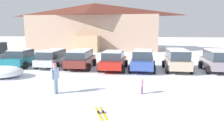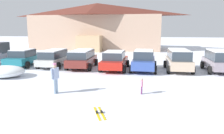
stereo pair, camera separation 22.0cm
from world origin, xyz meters
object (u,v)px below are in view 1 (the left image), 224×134
parked_beige_suv (177,59)px  skier_child_in_pink_snowsuit (142,85)px  parked_silver_wagon (52,58)px  parked_blue_hatchback (143,60)px  parked_grey_wagon (217,60)px  pair_of_skis (101,113)px  skier_adult_in_blue_parka (55,77)px  parked_teal_hatchback (22,58)px  ski_lodge (95,26)px  parked_red_sedan (113,60)px  parked_maroon_van (81,58)px  plowed_snow_pile (2,72)px

parked_beige_suv → skier_child_in_pink_snowsuit: size_ratio=4.81×
parked_silver_wagon → parked_blue_hatchback: (8.15, -0.65, 0.02)m
parked_blue_hatchback → skier_child_in_pink_snowsuit: size_ratio=4.84×
parked_grey_wagon → pair_of_skis: size_ratio=2.77×
skier_adult_in_blue_parka → parked_teal_hatchback: bearing=129.2°
parked_beige_suv → ski_lodge: bearing=120.6°
parked_teal_hatchback → parked_beige_suv: bearing=-1.3°
ski_lodge → parked_red_sedan: bearing=-73.5°
ski_lodge → pair_of_skis: ski_lodge is taller
parked_maroon_van → plowed_snow_pile: bearing=-136.5°
parked_beige_suv → parked_silver_wagon: bearing=178.3°
parked_maroon_van → plowed_snow_pile: size_ratio=1.45×
parked_teal_hatchback → parked_maroon_van: bearing=-2.3°
parked_maroon_van → parked_grey_wagon: (11.48, -0.00, 0.07)m
parked_teal_hatchback → plowed_snow_pile: size_ratio=1.45×
parked_teal_hatchback → skier_adult_in_blue_parka: bearing=-50.8°
parked_silver_wagon → parked_blue_hatchback: 8.17m
ski_lodge → plowed_snow_pile: ski_lodge is taller
ski_lodge → parked_maroon_van: bearing=-82.1°
parked_maroon_van → parked_red_sedan: size_ratio=0.96×
skier_adult_in_blue_parka → pair_of_skis: bearing=-39.8°
parked_blue_hatchback → parked_grey_wagon: (6.05, 0.43, 0.07)m
parked_silver_wagon → parked_maroon_van: (2.72, -0.22, 0.02)m
skier_child_in_pink_snowsuit → pair_of_skis: skier_child_in_pink_snowsuit is taller
ski_lodge → skier_child_in_pink_snowsuit: ski_lodge is taller
parked_maroon_van → parked_red_sedan: 3.00m
parked_grey_wagon → skier_adult_in_blue_parka: parked_grey_wagon is taller
skier_adult_in_blue_parka → pair_of_skis: (2.94, -2.45, -0.92)m
parked_red_sedan → plowed_snow_pile: (-7.57, -3.98, -0.41)m
parked_red_sedan → parked_blue_hatchback: size_ratio=1.05×
parked_blue_hatchback → skier_adult_in_blue_parka: bearing=-123.1°
skier_adult_in_blue_parka → pair_of_skis: 3.93m
parked_blue_hatchback → parked_beige_suv: parked_beige_suv is taller
ski_lodge → skier_child_in_pink_snowsuit: (7.88, -25.27, -3.33)m
parked_teal_hatchback → pair_of_skis: parked_teal_hatchback is taller
parked_blue_hatchback → skier_adult_in_blue_parka: (-4.71, -7.22, 0.07)m
ski_lodge → skier_child_in_pink_snowsuit: size_ratio=24.41×
parked_teal_hatchback → skier_child_in_pink_snowsuit: bearing=-33.5°
parked_blue_hatchback → plowed_snow_pile: size_ratio=1.43×
parked_blue_hatchback → plowed_snow_pile: (-10.02, -3.93, -0.46)m
plowed_snow_pile → parked_beige_suv: bearing=18.3°
parked_blue_hatchback → parked_beige_suv: (2.84, 0.33, 0.08)m
parked_red_sedan → parked_silver_wagon: bearing=174.0°
parked_red_sedan → parked_blue_hatchback: 2.46m
ski_lodge → parked_red_sedan: size_ratio=4.79×
parked_teal_hatchback → parked_grey_wagon: 17.18m
ski_lodge → parked_beige_suv: 21.42m
parked_maroon_van → parked_blue_hatchback: parked_blue_hatchback is taller
ski_lodge → pair_of_skis: (6.17, -28.27, -3.81)m
ski_lodge → parked_beige_suv: (10.79, -18.27, -2.88)m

